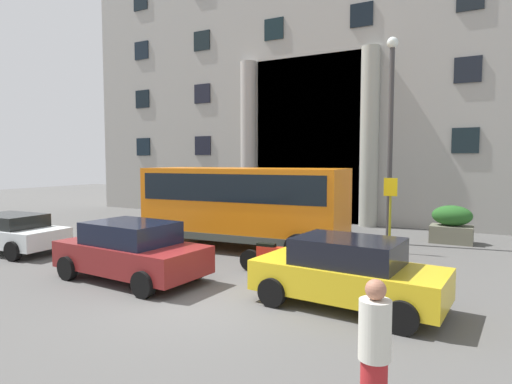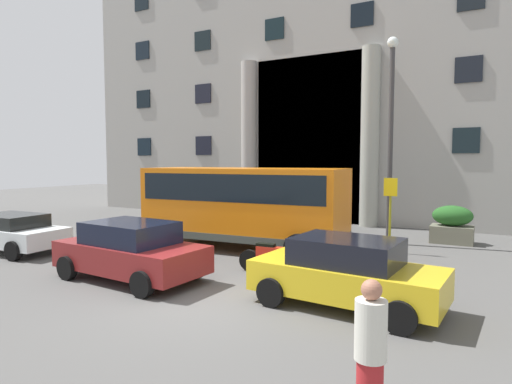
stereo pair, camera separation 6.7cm
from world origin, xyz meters
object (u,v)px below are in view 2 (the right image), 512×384
Objects in this scene: hedge_planter_west at (452,225)px; parked_compact_extra at (131,250)px; bus_stop_sign at (390,207)px; white_taxi_kerbside at (11,232)px; scooter_by_planter at (270,257)px; hedge_planter_far_east at (311,216)px; parked_estate_mid at (346,272)px; orange_minibus at (244,201)px; lamppost_plaza_centre at (391,125)px; pedestrian_woman_with_bag at (370,357)px; hedge_planter_east at (177,207)px.

hedge_planter_west is 0.36× the size of parked_compact_extra.
bus_stop_sign reaches higher than white_taxi_kerbside.
hedge_planter_far_east is at bearing 98.87° from scooter_by_planter.
parked_estate_mid reaches higher than scooter_by_planter.
hedge_planter_west is at bearing 32.33° from orange_minibus.
orange_minibus is 0.95× the size of lamppost_plaza_centre.
orange_minibus is at bearing 86.10° from parked_compact_extra.
hedge_planter_far_east is at bearing 79.21° from orange_minibus.
hedge_planter_far_east is (-4.04, 3.12, -0.91)m from bus_stop_sign.
scooter_by_planter is at bearing 7.94° from white_taxi_kerbside.
pedestrian_woman_with_bag is (13.07, -3.94, 0.23)m from white_taxi_kerbside.
parked_compact_extra is at bearing -101.58° from orange_minibus.
parked_estate_mid is (4.91, -4.15, -0.94)m from orange_minibus.
parked_compact_extra is 2.33× the size of pedestrian_woman_with_bag.
bus_stop_sign is at bearing 24.96° from white_taxi_kerbside.
pedestrian_woman_with_bag is at bearing -22.15° from parked_compact_extra.
pedestrian_woman_with_bag reaches higher than hedge_planter_far_east.
pedestrian_woman_with_bag reaches higher than hedge_planter_west.
parked_compact_extra reaches higher than hedge_planter_far_east.
bus_stop_sign is 0.60× the size of parked_compact_extra.
bus_stop_sign is 5.95m from parked_estate_mid.
lamppost_plaza_centre is (-2.06, -1.31, 3.70)m from hedge_planter_west.
parked_estate_mid is 4.28m from pedestrian_woman_with_bag.
lamppost_plaza_centre is (-0.36, 1.61, 2.83)m from bus_stop_sign.
bus_stop_sign is 0.63× the size of white_taxi_kerbside.
orange_minibus reaches higher than white_taxi_kerbside.
orange_minibus is 4.81× the size of hedge_planter_west.
parked_estate_mid is at bearing -36.28° from scooter_by_planter.
white_taxi_kerbside is at bearing -128.63° from hedge_planter_far_east.
scooter_by_planter is 1.08× the size of pedestrian_woman_with_bag.
white_taxi_kerbside is at bearing -88.20° from hedge_planter_east.
hedge_planter_east is 13.28m from hedge_planter_west.
parked_estate_mid reaches higher than white_taxi_kerbside.
orange_minibus is 1.71× the size of parked_compact_extra.
orange_minibus is at bearing 128.07° from scooter_by_planter.
pedestrian_woman_with_bag reaches higher than parked_compact_extra.
hedge_planter_west reaches higher than hedge_planter_east.
orange_minibus reaches higher than hedge_planter_far_east.
hedge_planter_far_east reaches higher than white_taxi_kerbside.
parked_compact_extra is at bearing -169.19° from parked_estate_mid.
lamppost_plaza_centre reaches higher than bus_stop_sign.
bus_stop_sign is 5.18m from hedge_planter_far_east.
hedge_planter_west is at bearing 31.49° from white_taxi_kerbside.
orange_minibus is 3.99× the size of pedestrian_woman_with_bag.
lamppost_plaza_centre is at bearing 67.27° from scooter_by_planter.
bus_stop_sign is 4.96m from scooter_by_planter.
orange_minibus is 3.25× the size of hedge_planter_east.
lamppost_plaza_centre reaches higher than hedge_planter_west.
parked_estate_mid is at bearing -84.94° from lamppost_plaza_centre.
parked_compact_extra reaches higher than parked_estate_mid.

